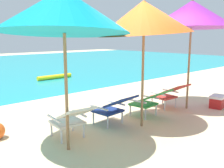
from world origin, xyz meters
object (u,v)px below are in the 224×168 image
cooler_box (218,101)px  beach_umbrella_right (192,14)px  lounge_chair_far_left (71,118)px  lounge_chair_near_right (150,100)px  lounge_chair_far_right (170,93)px  swim_buoy (55,77)px  beach_umbrella_left (64,11)px  lounge_chair_near_left (114,107)px  beach_umbrella_center (144,18)px

cooler_box → beach_umbrella_right: bearing=143.0°
lounge_chair_far_left → lounge_chair_near_right: 2.03m
lounge_chair_far_right → lounge_chair_near_right: bearing=-173.1°
swim_buoy → cooler_box: size_ratio=3.09×
lounge_chair_far_right → beach_umbrella_right: (0.36, -0.29, 1.94)m
lounge_chair_near_right → beach_umbrella_left: 2.91m
swim_buoy → lounge_chair_near_right: 6.25m
lounge_chair_far_left → lounge_chair_near_left: same height
beach_umbrella_center → beach_umbrella_left: bearing=177.3°
lounge_chair_far_left → beach_umbrella_left: bearing=-132.5°
lounge_chair_near_left → beach_umbrella_left: size_ratio=0.32×
swim_buoy → beach_umbrella_right: size_ratio=0.56×
lounge_chair_far_right → beach_umbrella_right: 1.99m
beach_umbrella_center → cooler_box: beach_umbrella_center is taller
swim_buoy → lounge_chair_near_left: size_ratio=1.75×
lounge_chair_near_right → beach_umbrella_center: beach_umbrella_center is taller
beach_umbrella_left → swim_buoy: bearing=61.9°
lounge_chair_near_left → beach_umbrella_center: beach_umbrella_center is taller
lounge_chair_far_left → beach_umbrella_center: bearing=-14.3°
lounge_chair_near_right → cooler_box: bearing=-19.2°
lounge_chair_near_left → cooler_box: 3.03m
lounge_chair_far_right → beach_umbrella_right: beach_umbrella_right is taller
beach_umbrella_left → beach_umbrella_right: beach_umbrella_right is taller
lounge_chair_far_left → beach_umbrella_center: beach_umbrella_center is taller
cooler_box → beach_umbrella_left: bearing=173.4°
lounge_chair_far_left → beach_umbrella_right: beach_umbrella_right is taller
lounge_chair_near_left → beach_umbrella_right: beach_umbrella_right is taller
beach_umbrella_left → cooler_box: size_ratio=5.50×
beach_umbrella_center → beach_umbrella_right: bearing=2.6°
lounge_chair_near_left → beach_umbrella_left: bearing=-166.0°
lounge_chair_near_right → lounge_chair_near_left: bearing=171.4°
beach_umbrella_left → lounge_chair_far_left: bearing=47.5°
lounge_chair_far_left → lounge_chair_near_right: same height
beach_umbrella_left → lounge_chair_near_right: bearing=4.5°
lounge_chair_near_right → beach_umbrella_right: size_ratio=0.32×
beach_umbrella_center → beach_umbrella_right: size_ratio=0.89×
lounge_chair_near_right → lounge_chair_far_left: bearing=176.9°
lounge_chair_far_left → lounge_chair_far_right: size_ratio=1.03×
lounge_chair_far_right → cooler_box: lounge_chair_far_right is taller
beach_umbrella_right → cooler_box: 2.33m
swim_buoy → lounge_chair_far_right: bearing=-91.6°
beach_umbrella_center → lounge_chair_near_left: bearing=134.4°
lounge_chair_far_right → beach_umbrella_center: bearing=-165.9°
lounge_chair_far_right → swim_buoy: bearing=88.4°
lounge_chair_near_right → beach_umbrella_center: (-0.57, -0.26, 1.77)m
lounge_chair_far_right → beach_umbrella_left: (-3.21, -0.29, 1.79)m
beach_umbrella_center → cooler_box: bearing=-9.3°
lounge_chair_near_right → beach_umbrella_right: beach_umbrella_right is taller
lounge_chair_far_right → beach_umbrella_center: size_ratio=0.35×
lounge_chair_near_left → beach_umbrella_right: 2.98m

